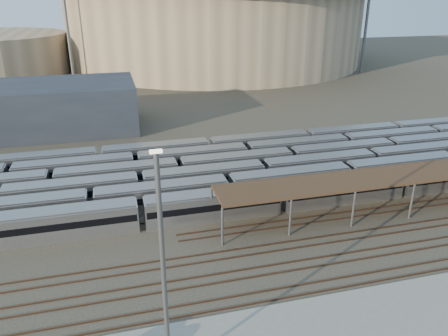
% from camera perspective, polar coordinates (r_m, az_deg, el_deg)
% --- Properties ---
extents(ground, '(420.00, 420.00, 0.00)m').
position_cam_1_polar(ground, '(54.07, 8.49, -9.42)').
color(ground, '#383026').
rests_on(ground, ground).
extents(subway_trains, '(125.12, 23.90, 3.60)m').
position_cam_1_polar(subway_trains, '(69.10, 3.75, -0.20)').
color(subway_trains, '#ABABAF').
rests_on(subway_trains, ground).
extents(inspection_shed, '(60.30, 6.00, 5.30)m').
position_cam_1_polar(inspection_shed, '(65.96, 25.22, -0.53)').
color(inspection_shed, '#5B5C60').
rests_on(inspection_shed, ground).
extents(empty_tracks, '(170.00, 9.62, 0.18)m').
position_cam_1_polar(empty_tracks, '(50.24, 10.75, -12.18)').
color(empty_tracks, '#4C3323').
rests_on(empty_tracks, ground).
extents(stadium, '(124.00, 124.00, 32.50)m').
position_cam_1_polar(stadium, '(187.56, -1.30, 18.74)').
color(stadium, tan).
rests_on(stadium, ground).
extents(service_building, '(42.00, 20.00, 10.00)m').
position_cam_1_polar(service_building, '(100.85, -23.63, 7.15)').
color(service_building, '#1E232D').
rests_on(service_building, ground).
extents(floodlight_0, '(4.00, 1.00, 38.40)m').
position_cam_1_polar(floodlight_0, '(152.44, -19.97, 18.25)').
color(floodlight_0, '#5B5C60').
rests_on(floodlight_0, ground).
extents(floodlight_2, '(4.00, 1.00, 38.40)m').
position_cam_1_polar(floodlight_2, '(167.81, 18.24, 18.72)').
color(floodlight_2, '#5B5C60').
rests_on(floodlight_2, ground).
extents(floodlight_3, '(4.00, 1.00, 38.40)m').
position_cam_1_polar(floodlight_3, '(202.23, -13.05, 19.66)').
color(floodlight_3, '#5B5C60').
rests_on(floodlight_3, ground).
extents(yard_light_pole, '(0.81, 0.36, 18.72)m').
position_cam_1_polar(yard_light_pole, '(31.97, -7.90, -13.47)').
color(yard_light_pole, '#5B5C60').
rests_on(yard_light_pole, apron).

